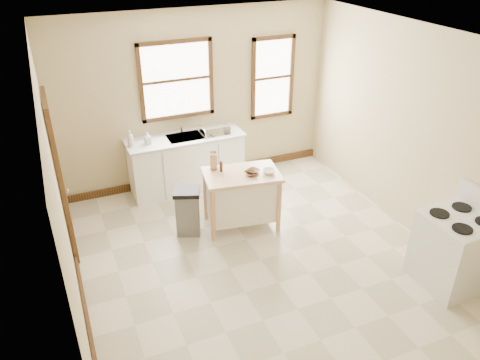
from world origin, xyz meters
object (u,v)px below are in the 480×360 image
object	(u,v)px
soap_bottle_a	(130,139)
trash_bin	(188,212)
bowl_a	(251,173)
dish_rack	(215,130)
gas_stove	(456,242)
pepper_grinder	(221,166)
knife_block	(213,162)
bowl_c	(269,171)
bowl_b	(253,171)
soap_bottle_b	(148,138)
kitchen_island	(242,200)

from	to	relation	value
soap_bottle_a	trash_bin	distance (m)	1.48
soap_bottle_a	bowl_a	size ratio (longest dim) A/B	1.33
dish_rack	gas_stove	distance (m)	3.83
pepper_grinder	knife_block	bearing A→B (deg)	118.31
soap_bottle_a	bowl_c	world-z (taller)	soap_bottle_a
dish_rack	pepper_grinder	bearing A→B (deg)	-121.42
dish_rack	bowl_b	xyz separation A→B (m)	(0.07, -1.32, -0.11)
pepper_grinder	bowl_a	xyz separation A→B (m)	(0.34, -0.26, -0.05)
bowl_a	bowl_b	xyz separation A→B (m)	(0.05, 0.06, -0.00)
trash_bin	dish_rack	bearing A→B (deg)	74.14
soap_bottle_a	bowl_c	bearing A→B (deg)	-44.59
soap_bottle_b	trash_bin	distance (m)	1.39
soap_bottle_b	dish_rack	size ratio (longest dim) A/B	0.41
dish_rack	bowl_b	bearing A→B (deg)	-102.09
bowl_b	bowl_c	bearing A→B (deg)	-30.04
soap_bottle_b	pepper_grinder	distance (m)	1.37
soap_bottle_a	dish_rack	size ratio (longest dim) A/B	0.56
kitchen_island	trash_bin	distance (m)	0.78
soap_bottle_b	trash_bin	bearing A→B (deg)	-87.44
pepper_grinder	bowl_b	size ratio (longest dim) A/B	0.90
trash_bin	bowl_b	bearing A→B (deg)	10.83
soap_bottle_a	bowl_b	size ratio (longest dim) A/B	1.48
bowl_b	gas_stove	world-z (taller)	gas_stove
bowl_b	trash_bin	distance (m)	1.07
soap_bottle_b	bowl_c	xyz separation A→B (m)	(1.33, -1.46, -0.14)
trash_bin	gas_stove	distance (m)	3.42
soap_bottle_a	dish_rack	distance (m)	1.33
soap_bottle_a	soap_bottle_b	bearing A→B (deg)	-4.24
bowl_a	bowl_b	world-z (taller)	bowl_a
kitchen_island	bowl_c	distance (m)	0.59
bowl_a	trash_bin	size ratio (longest dim) A/B	0.27
kitchen_island	pepper_grinder	size ratio (longest dim) A/B	6.89
bowl_c	trash_bin	distance (m)	1.26
trash_bin	gas_stove	bearing A→B (deg)	-20.51
soap_bottle_a	dish_rack	bearing A→B (deg)	-3.60
soap_bottle_a	dish_rack	world-z (taller)	soap_bottle_a
dish_rack	bowl_c	xyz separation A→B (m)	(0.26, -1.43, -0.10)
kitchen_island	gas_stove	distance (m)	2.79
soap_bottle_a	knife_block	world-z (taller)	soap_bottle_a
dish_rack	knife_block	size ratio (longest dim) A/B	2.19
soap_bottle_a	knife_block	bearing A→B (deg)	-49.61
kitchen_island	trash_bin	size ratio (longest dim) A/B	1.50
kitchen_island	bowl_c	bearing A→B (deg)	-13.42
bowl_b	bowl_c	distance (m)	0.21
bowl_c	trash_bin	world-z (taller)	bowl_c
kitchen_island	bowl_c	size ratio (longest dim) A/B	5.95
soap_bottle_b	kitchen_island	bearing A→B (deg)	-61.05
bowl_a	bowl_c	distance (m)	0.25
soap_bottle_a	pepper_grinder	xyz separation A→B (m)	(1.00, -1.16, -0.12)
knife_block	bowl_a	size ratio (longest dim) A/B	1.08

